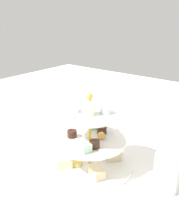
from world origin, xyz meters
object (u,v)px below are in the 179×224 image
at_px(water_glass_short_left, 69,127).
at_px(butter_knife_right, 155,143).
at_px(tiered_serving_stand, 89,146).
at_px(teacup_with_saucer, 102,127).
at_px(water_glass_tall_right, 166,173).

bearing_deg(water_glass_short_left, butter_knife_right, 115.97).
xyz_separation_m(tiered_serving_stand, butter_knife_right, (-0.28, 0.10, -0.07)).
height_order(tiered_serving_stand, butter_knife_right, tiered_serving_stand).
xyz_separation_m(water_glass_short_left, butter_knife_right, (-0.15, 0.30, -0.03)).
bearing_deg(butter_knife_right, tiered_serving_stand, 93.37).
relative_size(tiered_serving_stand, teacup_with_saucer, 3.06).
distance_m(water_glass_short_left, butter_knife_right, 0.33).
xyz_separation_m(water_glass_short_left, teacup_with_saucer, (-0.10, 0.09, -0.01)).
bearing_deg(water_glass_tall_right, tiered_serving_stand, -82.13).
height_order(tiered_serving_stand, teacup_with_saucer, tiered_serving_stand).
height_order(water_glass_tall_right, butter_knife_right, water_glass_tall_right).
bearing_deg(tiered_serving_stand, water_glass_short_left, -122.44).
distance_m(tiered_serving_stand, butter_knife_right, 0.30).
relative_size(water_glass_short_left, butter_knife_right, 0.41).
bearing_deg(butter_knife_right, teacup_with_saucer, 35.61).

